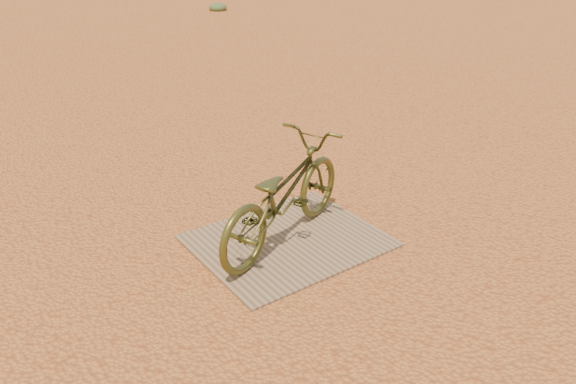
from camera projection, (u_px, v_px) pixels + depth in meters
ground at (249, 220)px, 5.32m from camera, size 120.00×120.00×0.00m
plywood_board at (288, 241)px, 4.96m from camera, size 1.58×1.30×0.02m
bicycle at (283, 194)px, 4.75m from camera, size 1.82×1.19×0.91m
kale_b at (218, 10)px, 17.22m from camera, size 0.55×0.55×0.30m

